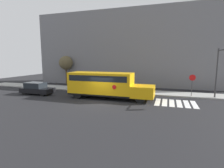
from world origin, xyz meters
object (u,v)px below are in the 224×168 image
Objects in this scene: traffic_light at (221,66)px; school_bus at (105,84)px; stop_sign at (192,82)px; tree_near_sidewalk at (66,63)px; parked_car at (37,88)px.

school_bus is at bearing -168.64° from traffic_light.
school_bus is at bearing -159.21° from stop_sign.
tree_near_sidewalk is (-10.31, 8.38, 2.09)m from school_bus.
parked_car is 18.90m from stop_sign.
school_bus is at bearing -39.08° from tree_near_sidewalk.
stop_sign is 3.35m from traffic_light.
stop_sign is at bearing 20.79° from school_bus.
stop_sign is 0.48× the size of traffic_light.
school_bus is at bearing 2.78° from parked_car.
tree_near_sidewalk is (-19.68, 4.82, 1.98)m from stop_sign.
tree_near_sidewalk reaches higher than stop_sign.
tree_near_sidewalk is at bearing 98.03° from parked_car.
school_bus is 1.92× the size of tree_near_sidewalk.
traffic_light is (20.87, 2.81, 3.00)m from parked_car.
stop_sign is 0.54× the size of tree_near_sidewalk.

